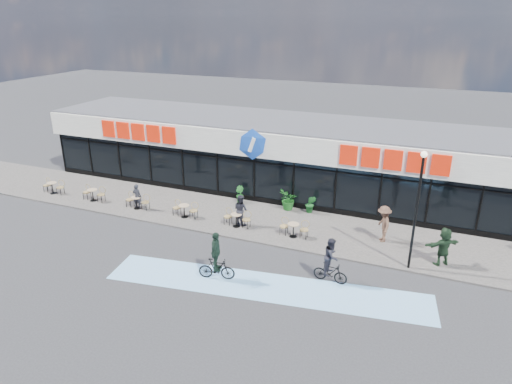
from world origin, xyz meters
TOP-DOWN VIEW (x-y plane):
  - ground at (0.00, 0.00)m, footprint 120.00×120.00m
  - sidewalk at (0.00, 4.50)m, footprint 44.00×5.00m
  - bike_lane at (4.00, -1.50)m, footprint 14.17×4.13m
  - building at (-0.00, 9.93)m, footprint 30.60×6.57m
  - lamp_post at (9.56, 2.30)m, footprint 0.28×0.28m
  - bistro_set_0 at (-12.53, 3.35)m, footprint 1.54×0.62m
  - bistro_set_1 at (-9.28, 3.35)m, footprint 1.54×0.62m
  - bistro_set_2 at (-6.03, 3.35)m, footprint 1.54×0.62m
  - bistro_set_3 at (-2.78, 3.35)m, footprint 1.54×0.62m
  - bistro_set_4 at (0.47, 3.35)m, footprint 1.54×0.62m
  - bistro_set_5 at (3.72, 3.35)m, footprint 1.54×0.62m
  - potted_plant_left at (-0.78, 6.49)m, footprint 0.72×0.70m
  - potted_plant_mid at (2.37, 6.49)m, footprint 1.08×1.21m
  - potted_plant_right at (3.70, 6.59)m, footprint 0.61×0.49m
  - patron_left at (-5.98, 3.31)m, footprint 0.56×0.38m
  - patron_right at (0.57, 3.65)m, footprint 1.03×0.94m
  - pedestrian_a at (8.06, 4.53)m, footprint 1.11×1.41m
  - pedestrian_c at (10.93, 3.18)m, footprint 1.71×1.45m
  - cyclist_a at (1.77, -1.70)m, footprint 1.70×1.13m
  - cyclist_b at (6.47, -0.07)m, footprint 1.55×0.85m

SIDE VIEW (x-z plane):
  - ground at x=0.00m, z-range 0.00..0.00m
  - bike_lane at x=4.00m, z-range 0.00..0.01m
  - sidewalk at x=0.00m, z-range 0.00..0.10m
  - bistro_set_0 at x=-12.53m, z-range 0.11..1.01m
  - bistro_set_1 at x=-9.28m, z-range 0.11..1.01m
  - bistro_set_2 at x=-6.03m, z-range 0.11..1.01m
  - bistro_set_3 at x=-2.78m, z-range 0.11..1.01m
  - bistro_set_4 at x=0.47m, z-range 0.11..1.01m
  - bistro_set_5 at x=3.72m, z-range 0.11..1.01m
  - potted_plant_left at x=-0.78m, z-range 0.10..1.12m
  - potted_plant_right at x=3.70m, z-range 0.10..1.18m
  - potted_plant_mid at x=2.37m, z-range 0.10..1.34m
  - patron_left at x=-5.98m, z-range 0.10..1.63m
  - cyclist_b at x=6.47m, z-range -0.12..1.99m
  - cyclist_a at x=1.77m, z-range -0.18..2.08m
  - patron_right at x=0.57m, z-range 0.10..1.81m
  - pedestrian_c at x=10.93m, z-range 0.10..1.95m
  - pedestrian_a at x=8.06m, z-range 0.10..2.01m
  - building at x=0.00m, z-range -0.04..4.71m
  - lamp_post at x=9.56m, z-range 0.59..6.13m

